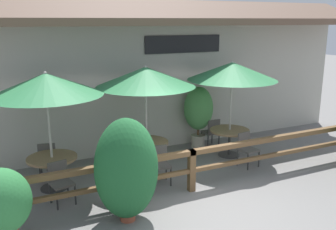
# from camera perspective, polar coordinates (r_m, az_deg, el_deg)

# --- Properties ---
(ground_plane) EXTENTS (60.00, 60.00, 0.00)m
(ground_plane) POSITION_cam_1_polar(r_m,az_deg,el_deg) (7.66, 7.49, -14.42)
(ground_plane) COLOR slate
(building_facade) EXTENTS (14.28, 1.49, 4.23)m
(building_facade) POSITION_cam_1_polar(r_m,az_deg,el_deg) (10.50, -4.40, 6.02)
(building_facade) COLOR #BCB7A8
(building_facade) RESTS_ON ground
(patio_railing) EXTENTS (10.40, 0.14, 0.95)m
(patio_railing) POSITION_cam_1_polar(r_m,az_deg,el_deg) (8.18, 3.63, -7.03)
(patio_railing) COLOR brown
(patio_railing) RESTS_ON ground
(patio_umbrella_near) EXTENTS (2.39, 2.39, 2.63)m
(patio_umbrella_near) POSITION_cam_1_polar(r_m,az_deg,el_deg) (8.24, -18.10, 4.45)
(patio_umbrella_near) COLOR #B7B2A8
(patio_umbrella_near) RESTS_ON ground
(dining_table_near) EXTENTS (1.09, 1.09, 0.75)m
(dining_table_near) POSITION_cam_1_polar(r_m,az_deg,el_deg) (8.69, -17.21, -7.03)
(dining_table_near) COLOR olive
(dining_table_near) RESTS_ON ground
(chair_near_streetside) EXTENTS (0.50, 0.50, 0.87)m
(chair_near_streetside) POSITION_cam_1_polar(r_m,az_deg,el_deg) (8.04, -16.06, -9.58)
(chair_near_streetside) COLOR #514C47
(chair_near_streetside) RESTS_ON ground
(chair_near_wallside) EXTENTS (0.50, 0.50, 0.87)m
(chair_near_wallside) POSITION_cam_1_polar(r_m,az_deg,el_deg) (9.44, -17.88, -6.12)
(chair_near_wallside) COLOR #514C47
(chair_near_wallside) RESTS_ON ground
(patio_umbrella_middle) EXTENTS (2.39, 2.39, 2.63)m
(patio_umbrella_middle) POSITION_cam_1_polar(r_m,az_deg,el_deg) (8.92, -3.44, 5.82)
(patio_umbrella_middle) COLOR #B7B2A8
(patio_umbrella_middle) RESTS_ON ground
(dining_table_middle) EXTENTS (1.09, 1.09, 0.75)m
(dining_table_middle) POSITION_cam_1_polar(r_m,az_deg,el_deg) (9.34, -3.28, -4.90)
(dining_table_middle) COLOR olive
(dining_table_middle) RESTS_ON ground
(chair_middle_streetside) EXTENTS (0.48, 0.48, 0.87)m
(chair_middle_streetside) POSITION_cam_1_polar(r_m,az_deg,el_deg) (8.65, -1.26, -7.27)
(chair_middle_streetside) COLOR #514C47
(chair_middle_streetside) RESTS_ON ground
(chair_middle_wallside) EXTENTS (0.50, 0.50, 0.87)m
(chair_middle_wallside) POSITION_cam_1_polar(r_m,az_deg,el_deg) (10.09, -5.38, -4.14)
(chair_middle_wallside) COLOR #514C47
(chair_middle_wallside) RESTS_ON ground
(patio_umbrella_far) EXTENTS (2.39, 2.39, 2.63)m
(patio_umbrella_far) POSITION_cam_1_polar(r_m,az_deg,el_deg) (10.07, 9.76, 6.61)
(patio_umbrella_far) COLOR #B7B2A8
(patio_umbrella_far) RESTS_ON ground
(dining_table_far) EXTENTS (1.09, 1.09, 0.75)m
(dining_table_far) POSITION_cam_1_polar(r_m,az_deg,el_deg) (10.44, 9.36, -2.98)
(dining_table_far) COLOR olive
(dining_table_far) RESTS_ON ground
(chair_far_streetside) EXTENTS (0.47, 0.47, 0.87)m
(chair_far_streetside) POSITION_cam_1_polar(r_m,az_deg,el_deg) (9.84, 11.92, -4.88)
(chair_far_streetside) COLOR #514C47
(chair_far_streetside) RESTS_ON ground
(chair_far_wallside) EXTENTS (0.42, 0.42, 0.87)m
(chair_far_wallside) POSITION_cam_1_polar(r_m,az_deg,el_deg) (11.09, 6.63, -2.47)
(chair_far_wallside) COLOR #514C47
(chair_far_wallside) RESTS_ON ground
(potted_plant_corner_fern) EXTENTS (0.99, 0.89, 1.39)m
(potted_plant_corner_fern) POSITION_cam_1_polar(r_m,az_deg,el_deg) (6.75, -24.20, -12.34)
(potted_plant_corner_fern) COLOR #9E4C33
(potted_plant_corner_fern) RESTS_ON ground
(potted_plant_tall_tropical) EXTENTS (1.18, 1.06, 1.99)m
(potted_plant_tall_tropical) POSITION_cam_1_polar(r_m,az_deg,el_deg) (6.92, -6.35, -8.21)
(potted_plant_tall_tropical) COLOR #9E4C33
(potted_plant_tall_tropical) RESTS_ON ground
(potted_plant_entrance_palm) EXTENTS (0.86, 0.78, 1.82)m
(potted_plant_entrance_palm) POSITION_cam_1_polar(r_m,az_deg,el_deg) (10.90, 4.67, 0.67)
(potted_plant_entrance_palm) COLOR #B7AD99
(potted_plant_entrance_palm) RESTS_ON ground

